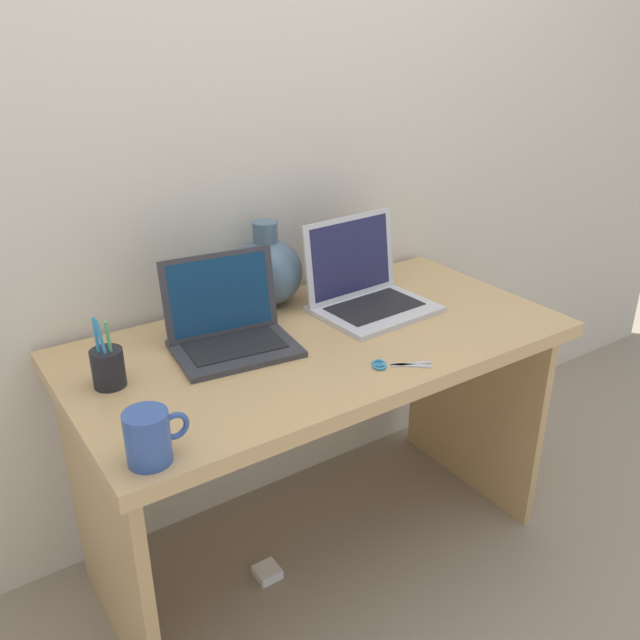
{
  "coord_description": "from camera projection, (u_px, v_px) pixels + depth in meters",
  "views": [
    {
      "loc": [
        -0.9,
        -1.33,
        1.52
      ],
      "look_at": [
        0.0,
        0.0,
        0.78
      ],
      "focal_mm": 37.54,
      "sensor_mm": 36.0,
      "label": 1
    }
  ],
  "objects": [
    {
      "name": "ground_plane",
      "position": [
        320.0,
        548.0,
        2.09
      ],
      "size": [
        6.0,
        6.0,
        0.0
      ],
      "primitive_type": "plane",
      "color": "gray"
    },
    {
      "name": "back_wall",
      "position": [
        244.0,
        139.0,
        1.88
      ],
      "size": [
        4.4,
        0.04,
        2.4
      ],
      "primitive_type": "cube",
      "color": "beige",
      "rests_on": "ground"
    },
    {
      "name": "desk",
      "position": [
        320.0,
        391.0,
        1.86
      ],
      "size": [
        1.33,
        0.68,
        0.73
      ],
      "color": "tan",
      "rests_on": "ground"
    },
    {
      "name": "laptop_left",
      "position": [
        228.0,
        323.0,
        1.72
      ],
      "size": [
        0.33,
        0.27,
        0.23
      ],
      "color": "#333338",
      "rests_on": "desk"
    },
    {
      "name": "laptop_right",
      "position": [
        363.0,
        285.0,
        1.95
      ],
      "size": [
        0.34,
        0.28,
        0.26
      ],
      "color": "silver",
      "rests_on": "desk"
    },
    {
      "name": "green_vase",
      "position": [
        266.0,
        271.0,
        1.96
      ],
      "size": [
        0.21,
        0.21,
        0.25
      ],
      "color": "slate",
      "rests_on": "desk"
    },
    {
      "name": "coffee_mug",
      "position": [
        149.0,
        437.0,
        1.27
      ],
      "size": [
        0.13,
        0.09,
        0.11
      ],
      "color": "#335199",
      "rests_on": "desk"
    },
    {
      "name": "pen_cup",
      "position": [
        108.0,
        367.0,
        1.53
      ],
      "size": [
        0.08,
        0.08,
        0.18
      ],
      "color": "black",
      "rests_on": "desk"
    },
    {
      "name": "scissors",
      "position": [
        391.0,
        365.0,
        1.64
      ],
      "size": [
        0.14,
        0.11,
        0.01
      ],
      "color": "#B7B7BC",
      "rests_on": "desk"
    },
    {
      "name": "power_brick",
      "position": [
        267.0,
        572.0,
        1.98
      ],
      "size": [
        0.07,
        0.07,
        0.03
      ],
      "primitive_type": "cube",
      "color": "white",
      "rests_on": "ground"
    }
  ]
}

